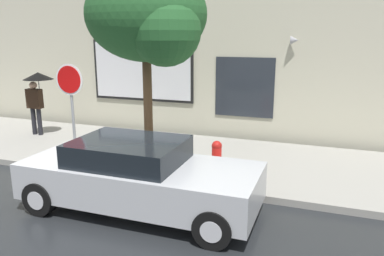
% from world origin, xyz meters
% --- Properties ---
extents(ground_plane, '(60.00, 60.00, 0.00)m').
position_xyz_m(ground_plane, '(0.00, 0.00, 0.00)').
color(ground_plane, black).
extents(sidewalk, '(20.00, 4.00, 0.15)m').
position_xyz_m(sidewalk, '(0.00, 3.00, 0.07)').
color(sidewalk, gray).
rests_on(sidewalk, ground).
extents(building_facade, '(20.00, 0.67, 7.00)m').
position_xyz_m(building_facade, '(-0.01, 5.50, 3.48)').
color(building_facade, beige).
rests_on(building_facade, ground).
extents(parked_car, '(4.43, 1.86, 1.36)m').
position_xyz_m(parked_car, '(0.94, -0.08, 0.68)').
color(parked_car, '#B7BABF').
rests_on(parked_car, ground).
extents(fire_hydrant, '(0.30, 0.44, 0.80)m').
position_xyz_m(fire_hydrant, '(1.92, 1.80, 0.54)').
color(fire_hydrant, red).
rests_on(fire_hydrant, sidewalk).
extents(pedestrian_with_umbrella, '(0.93, 0.91, 1.98)m').
position_xyz_m(pedestrian_with_umbrella, '(-4.33, 3.34, 1.68)').
color(pedestrian_with_umbrella, black).
rests_on(pedestrian_with_umbrella, sidewalk).
extents(street_tree, '(2.81, 2.39, 4.59)m').
position_xyz_m(street_tree, '(0.30, 1.86, 3.60)').
color(street_tree, '#4C3823').
rests_on(street_tree, sidewalk).
extents(stop_sign, '(0.76, 0.10, 2.43)m').
position_xyz_m(stop_sign, '(-1.75, 1.61, 1.86)').
color(stop_sign, gray).
rests_on(stop_sign, sidewalk).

